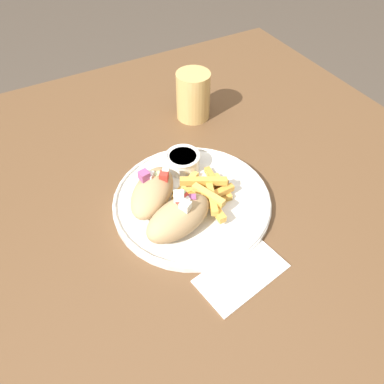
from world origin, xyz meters
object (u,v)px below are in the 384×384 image
at_px(plate, 192,201).
at_px(pita_sandwich_far, 152,192).
at_px(pita_sandwich_near, 179,217).
at_px(water_glass, 193,98).
at_px(fries_pile, 205,192).
at_px(sauce_ramekin, 183,160).

xyz_separation_m(plate, pita_sandwich_far, (-0.06, 0.03, 0.03)).
xyz_separation_m(pita_sandwich_near, water_glass, (0.19, 0.29, 0.01)).
bearing_deg(pita_sandwich_far, fries_pile, -68.16).
relative_size(pita_sandwich_near, water_glass, 1.25).
bearing_deg(pita_sandwich_far, water_glass, 1.77).
bearing_deg(fries_pile, pita_sandwich_far, 156.68).
distance_m(fries_pile, sauce_ramekin, 0.09).
xyz_separation_m(fries_pile, water_glass, (0.11, 0.25, 0.02)).
distance_m(pita_sandwich_far, fries_pile, 0.09).
bearing_deg(plate, fries_pile, -16.44).
bearing_deg(pita_sandwich_near, plate, 28.88).
distance_m(sauce_ramekin, water_glass, 0.19).
bearing_deg(water_glass, plate, -119.47).
distance_m(plate, sauce_ramekin, 0.09).
relative_size(plate, pita_sandwich_near, 2.11).
bearing_deg(fries_pile, plate, 163.56).
bearing_deg(pita_sandwich_near, fries_pile, 14.30).
distance_m(plate, pita_sandwich_far, 0.08).
bearing_deg(water_glass, sauce_ramekin, -124.91).
distance_m(plate, water_glass, 0.28).
height_order(pita_sandwich_near, water_glass, water_glass).
bearing_deg(fries_pile, pita_sandwich_near, -152.11).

